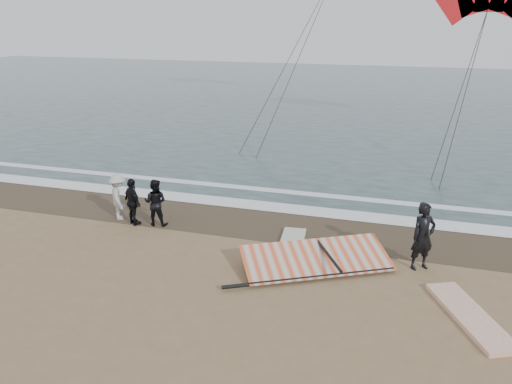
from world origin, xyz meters
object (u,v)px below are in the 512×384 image
man_main (423,236)px  board_cream (291,247)px  board_white (470,316)px  sail_rig (315,259)px

man_main → board_cream: man_main is taller
man_main → board_white: size_ratio=0.67×
man_main → board_white: bearing=-97.3°
board_white → board_cream: (-4.65, 2.30, -0.00)m
sail_rig → man_main: bearing=13.4°
board_white → board_cream: 5.19m
board_white → sail_rig: 4.08m
board_white → sail_rig: (-3.80, 1.48, 0.14)m
board_cream → sail_rig: bearing=-49.5°
board_cream → sail_rig: size_ratio=0.61×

